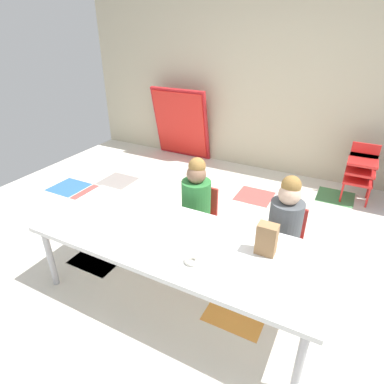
# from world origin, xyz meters

# --- Properties ---
(ground_plane) EXTENTS (6.11, 4.61, 0.02)m
(ground_plane) POSITION_xyz_m (-0.01, 0.00, -0.01)
(ground_plane) COLOR silver
(back_wall) EXTENTS (6.11, 0.10, 2.46)m
(back_wall) POSITION_xyz_m (0.00, 2.30, 1.23)
(back_wall) COLOR beige
(back_wall) RESTS_ON ground_plane
(craft_table) EXTENTS (2.10, 0.80, 0.57)m
(craft_table) POSITION_xyz_m (-0.02, -0.54, 0.53)
(craft_table) COLOR white
(craft_table) RESTS_ON ground_plane
(seated_child_near_camera) EXTENTS (0.32, 0.31, 0.92)m
(seated_child_near_camera) POSITION_xyz_m (-0.18, 0.09, 0.55)
(seated_child_near_camera) COLOR red
(seated_child_near_camera) RESTS_ON ground_plane
(seated_child_middle_seat) EXTENTS (0.33, 0.33, 0.92)m
(seated_child_middle_seat) POSITION_xyz_m (0.61, 0.09, 0.55)
(seated_child_middle_seat) COLOR red
(seated_child_middle_seat) RESTS_ON ground_plane
(kid_chair_red_stack) EXTENTS (0.32, 0.30, 0.68)m
(kid_chair_red_stack) POSITION_xyz_m (1.10, 1.86, 0.40)
(kid_chair_red_stack) COLOR red
(kid_chair_red_stack) RESTS_ON ground_plane
(folded_activity_table) EXTENTS (0.90, 0.29, 1.09)m
(folded_activity_table) POSITION_xyz_m (-1.47, 2.10, 0.54)
(folded_activity_table) COLOR red
(folded_activity_table) RESTS_ON ground_plane
(paper_bag_brown) EXTENTS (0.13, 0.09, 0.22)m
(paper_bag_brown) POSITION_xyz_m (0.59, -0.41, 0.68)
(paper_bag_brown) COLOR #9E754C
(paper_bag_brown) RESTS_ON craft_table
(paper_plate_near_edge) EXTENTS (0.18, 0.18, 0.01)m
(paper_plate_near_edge) POSITION_xyz_m (0.21, -0.73, 0.57)
(paper_plate_near_edge) COLOR white
(paper_plate_near_edge) RESTS_ON craft_table
(paper_plate_center_table) EXTENTS (0.18, 0.18, 0.01)m
(paper_plate_center_table) POSITION_xyz_m (-0.34, -0.74, 0.57)
(paper_plate_center_table) COLOR white
(paper_plate_center_table) RESTS_ON craft_table
(donut_powdered_on_plate) EXTENTS (0.10, 0.10, 0.03)m
(donut_powdered_on_plate) POSITION_xyz_m (0.21, -0.73, 0.59)
(donut_powdered_on_plate) COLOR white
(donut_powdered_on_plate) RESTS_ON craft_table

